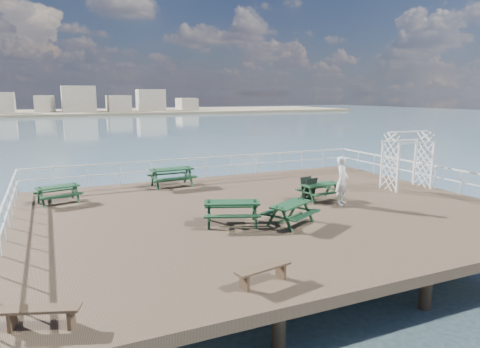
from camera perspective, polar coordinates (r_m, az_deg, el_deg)
name	(u,v)px	position (r m, az deg, el deg)	size (l,w,h in m)	color
ground	(266,213)	(16.53, 3.54, -5.16)	(18.00, 14.00, 0.30)	brown
sea_backdrop	(113,109)	(149.56, -16.60, 8.36)	(300.00, 300.00, 9.20)	#405C6D
railing	(238,175)	(18.52, -0.30, -0.16)	(17.77, 13.76, 1.10)	silver
picnic_table_a	(58,191)	(18.74, -23.11, -2.06)	(1.87, 1.65, 0.78)	#143821
picnic_table_b	(172,173)	(20.59, -9.10, 0.09)	(2.07, 1.70, 0.97)	#143821
picnic_table_c	(320,188)	(17.99, 10.67, -1.88)	(1.74, 1.47, 0.79)	#143821
picnic_table_d	(232,208)	(14.41, -1.09, -4.54)	(2.26, 2.05, 0.90)	#143821
picnic_table_e	(291,209)	(14.53, 6.78, -4.67)	(2.13, 2.00, 0.82)	#143821
flat_bench_near	(263,271)	(10.16, 3.12, -12.79)	(1.48, 0.62, 0.41)	brown
flat_bench_far	(41,313)	(9.22, -24.98, -16.41)	(1.46, 0.80, 0.41)	brown
trellis_arbor	(407,163)	(21.20, 21.37, 1.35)	(2.21, 1.25, 2.68)	silver
sandwich_board	(309,189)	(17.93, 9.14, -1.98)	(0.66, 0.54, 0.97)	black
person	(342,181)	(17.39, 13.47, -0.87)	(0.70, 0.46, 1.92)	white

